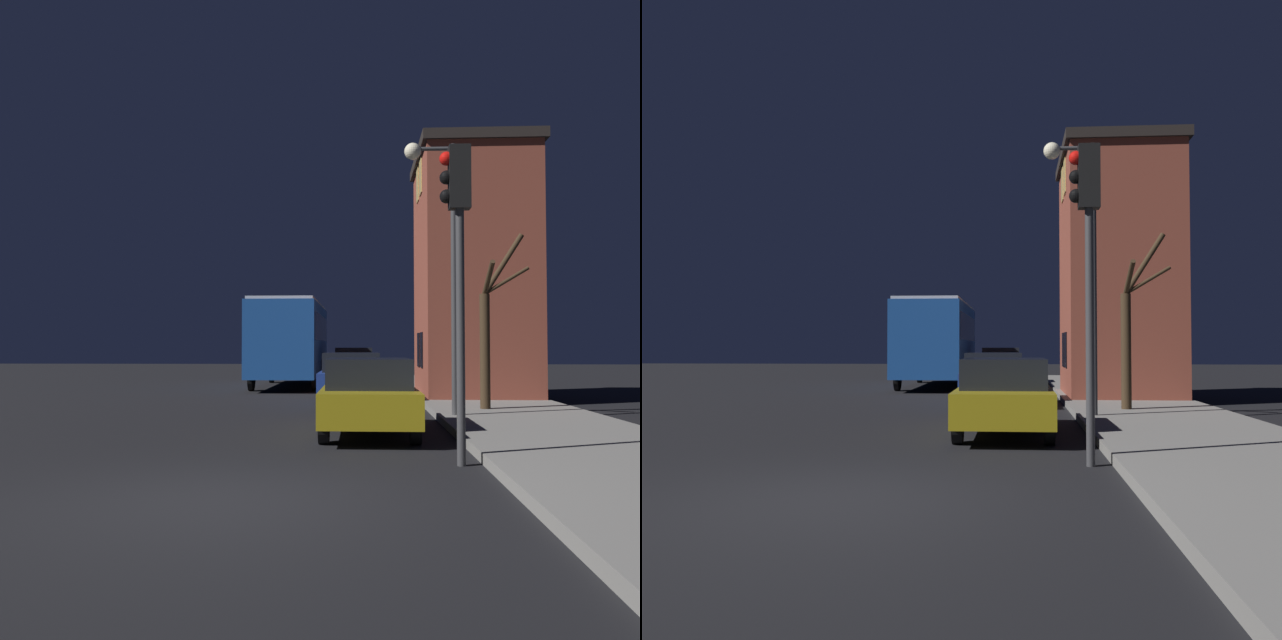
{
  "view_description": "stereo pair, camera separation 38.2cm",
  "coord_description": "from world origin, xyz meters",
  "views": [
    {
      "loc": [
        1.54,
        -7.75,
        1.66
      ],
      "look_at": [
        0.45,
        11.41,
        2.38
      ],
      "focal_mm": 40.0,
      "sensor_mm": 36.0,
      "label": 1
    },
    {
      "loc": [
        1.92,
        -7.72,
        1.66
      ],
      "look_at": [
        0.45,
        11.41,
        2.38
      ],
      "focal_mm": 40.0,
      "sensor_mm": 36.0,
      "label": 2
    }
  ],
  "objects": [
    {
      "name": "ground_plane",
      "position": [
        0.0,
        0.0,
        0.0
      ],
      "size": [
        120.0,
        120.0,
        0.0
      ],
      "primitive_type": "plane",
      "color": "black"
    },
    {
      "name": "brick_building",
      "position": [
        5.11,
        15.11,
        4.04
      ],
      "size": [
        3.56,
        5.4,
        7.73
      ],
      "color": "brown",
      "rests_on": "sidewalk"
    },
    {
      "name": "streetlamp",
      "position": [
        3.33,
        8.11,
        4.15
      ],
      "size": [
        1.16,
        0.38,
        6.06
      ],
      "color": "#38383A",
      "rests_on": "sidewalk"
    },
    {
      "name": "traffic_light",
      "position": [
        2.91,
        2.32,
        3.22
      ],
      "size": [
        0.43,
        0.24,
        4.5
      ],
      "color": "#38383A",
      "rests_on": "ground"
    },
    {
      "name": "bare_tree",
      "position": [
        4.64,
        9.69,
        2.04
      ],
      "size": [
        1.23,
        1.03,
        4.27
      ],
      "color": "#382819",
      "rests_on": "sidewalk"
    },
    {
      "name": "bus",
      "position": [
        -1.36,
        21.85,
        2.07
      ],
      "size": [
        2.57,
        9.42,
        3.48
      ],
      "color": "#194793",
      "rests_on": "ground"
    },
    {
      "name": "car_near_lane",
      "position": [
        1.69,
        5.84,
        0.75
      ],
      "size": [
        1.73,
        4.5,
        1.44
      ],
      "color": "olive",
      "rests_on": "ground"
    },
    {
      "name": "car_mid_lane",
      "position": [
        1.28,
        12.85,
        0.77
      ],
      "size": [
        1.78,
        4.27,
        1.48
      ],
      "color": "navy",
      "rests_on": "ground"
    },
    {
      "name": "car_far_lane",
      "position": [
        1.25,
        23.12,
        0.84
      ],
      "size": [
        1.75,
        4.31,
        1.62
      ],
      "color": "#B7BABF",
      "rests_on": "ground"
    }
  ]
}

